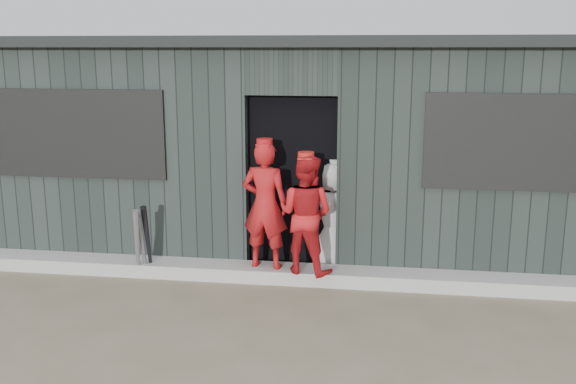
% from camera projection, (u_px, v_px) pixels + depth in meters
% --- Properties ---
extents(ground, '(80.00, 80.00, 0.00)m').
position_uv_depth(ground, '(257.00, 358.00, 5.28)').
color(ground, brown).
rests_on(ground, ground).
extents(curb, '(8.00, 0.36, 0.15)m').
position_uv_depth(curb, '(288.00, 274.00, 7.02)').
color(curb, '#999994').
rests_on(curb, ground).
extents(bat_left, '(0.19, 0.33, 0.83)m').
position_uv_depth(bat_left, '(137.00, 244.00, 6.95)').
color(bat_left, gray).
rests_on(bat_left, ground).
extents(bat_mid, '(0.07, 0.25, 0.76)m').
position_uv_depth(bat_mid, '(142.00, 245.00, 7.03)').
color(bat_mid, gray).
rests_on(bat_mid, ground).
extents(bat_right, '(0.08, 0.25, 0.84)m').
position_uv_depth(bat_right, '(148.00, 241.00, 7.05)').
color(bat_right, black).
rests_on(bat_right, ground).
extents(player_red_left, '(0.55, 0.40, 1.39)m').
position_uv_depth(player_red_left, '(265.00, 205.00, 6.88)').
color(player_red_left, maroon).
rests_on(player_red_left, curb).
extents(player_red_right, '(0.74, 0.66, 1.27)m').
position_uv_depth(player_red_right, '(306.00, 214.00, 6.74)').
color(player_red_right, '#B4161A').
rests_on(player_red_right, curb).
extents(player_grey_back, '(0.70, 0.53, 1.28)m').
position_uv_depth(player_grey_back, '(334.00, 217.00, 7.22)').
color(player_grey_back, '#A2A2A2').
rests_on(player_grey_back, ground).
extents(dugout, '(8.30, 3.30, 2.62)m').
position_uv_depth(dugout, '(307.00, 142.00, 8.38)').
color(dugout, black).
rests_on(dugout, ground).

